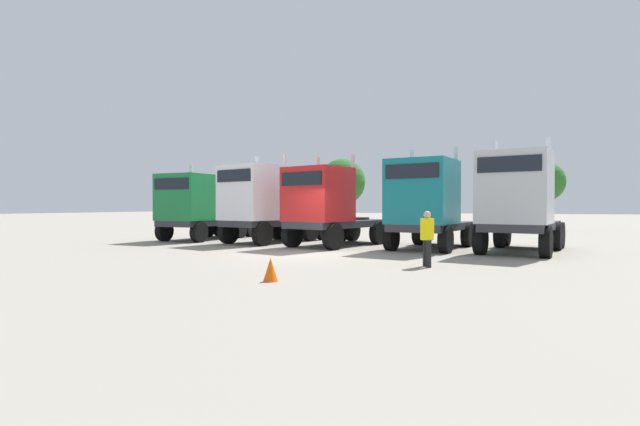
{
  "coord_description": "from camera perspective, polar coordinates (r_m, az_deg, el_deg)",
  "views": [
    {
      "loc": [
        7.47,
        -15.79,
        1.8
      ],
      "look_at": [
        -1.36,
        4.81,
        1.46
      ],
      "focal_mm": 26.5,
      "sensor_mm": 36.0,
      "label": 1
    }
  ],
  "objects": [
    {
      "name": "oak_far_centre",
      "position": [
        37.61,
        11.73,
        4.29
      ],
      "size": [
        3.09,
        3.09,
        5.64
      ],
      "color": "#4C3823",
      "rests_on": "ground"
    },
    {
      "name": "semi_truck_teal",
      "position": [
        19.79,
        12.74,
        1.21
      ],
      "size": [
        3.25,
        5.95,
        4.24
      ],
      "rotation": [
        0.0,
        0.0,
        -1.7
      ],
      "color": "#333338",
      "rests_on": "ground"
    },
    {
      "name": "ground",
      "position": [
        17.56,
        -2.1,
        -5.02
      ],
      "size": [
        200.0,
        200.0,
        0.0
      ],
      "primitive_type": "plane",
      "color": "gray"
    },
    {
      "name": "semi_truck_white",
      "position": [
        22.82,
        -7.14,
        1.16
      ],
      "size": [
        3.75,
        6.28,
        4.28
      ],
      "rotation": [
        0.0,
        0.0,
        -1.79
      ],
      "color": "#333338",
      "rests_on": "ground"
    },
    {
      "name": "semi_truck_green",
      "position": [
        25.44,
        -14.79,
        0.81
      ],
      "size": [
        2.66,
        5.9,
        4.0
      ],
      "rotation": [
        0.0,
        0.0,
        -1.59
      ],
      "color": "#333338",
      "rests_on": "ground"
    },
    {
      "name": "visitor_in_hivis",
      "position": [
        14.26,
        12.8,
        -2.57
      ],
      "size": [
        0.54,
        0.54,
        1.65
      ],
      "rotation": [
        0.0,
        0.0,
        0.5
      ],
      "color": "black",
      "rests_on": "ground"
    },
    {
      "name": "semi_truck_silver",
      "position": [
        19.2,
        22.74,
        1.27
      ],
      "size": [
        3.41,
        6.1,
        4.37
      ],
      "rotation": [
        0.0,
        0.0,
        -1.73
      ],
      "color": "#333338",
      "rests_on": "ground"
    },
    {
      "name": "oak_far_right",
      "position": [
        37.63,
        25.45,
        3.4
      ],
      "size": [
        2.87,
        2.87,
        4.98
      ],
      "color": "#4C3823",
      "rests_on": "ground"
    },
    {
      "name": "semi_truck_red",
      "position": [
        20.71,
        0.97,
        0.84
      ],
      "size": [
        3.9,
        6.36,
        4.04
      ],
      "rotation": [
        0.0,
        0.0,
        -1.82
      ],
      "color": "#333338",
      "rests_on": "ground"
    },
    {
      "name": "traffic_cone_near",
      "position": [
        11.38,
        -5.98,
        -6.81
      ],
      "size": [
        0.36,
        0.36,
        0.56
      ],
      "primitive_type": "cone",
      "color": "#F2590C",
      "rests_on": "ground"
    },
    {
      "name": "oak_far_left",
      "position": [
        41.81,
        2.7,
        3.76
      ],
      "size": [
        4.07,
        4.07,
        5.95
      ],
      "color": "#4C3823",
      "rests_on": "ground"
    }
  ]
}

